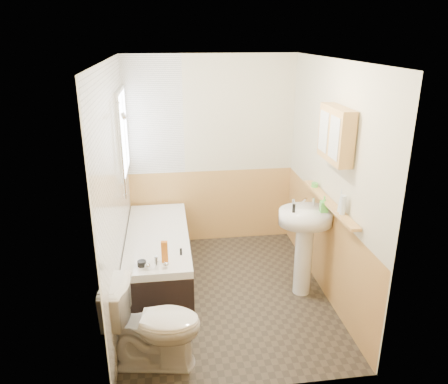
{
  "coord_description": "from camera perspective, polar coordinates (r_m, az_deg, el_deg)",
  "views": [
    {
      "loc": [
        -0.59,
        -4.14,
        2.74
      ],
      "look_at": [
        0.0,
        0.15,
        1.15
      ],
      "focal_mm": 35.0,
      "sensor_mm": 36.0,
      "label": 1
    }
  ],
  "objects": [
    {
      "name": "green_bottle",
      "position": [
        4.3,
        15.0,
        -0.97
      ],
      "size": [
        0.05,
        0.05,
        0.25
      ],
      "primitive_type": "cone",
      "rotation": [
        0.0,
        0.0,
        -0.09
      ],
      "color": "silver",
      "rests_on": "pine_shelf"
    },
    {
      "name": "wall_left",
      "position": [
        4.43,
        -14.1,
        -0.13
      ],
      "size": [
        0.02,
        2.8,
        2.5
      ],
      "primitive_type": "cube",
      "color": "beige",
      "rests_on": "ground"
    },
    {
      "name": "wall_right",
      "position": [
        4.72,
        13.74,
        1.16
      ],
      "size": [
        0.02,
        2.8,
        2.5
      ],
      "primitive_type": "cube",
      "color": "beige",
      "rests_on": "ground"
    },
    {
      "name": "wainscot_front",
      "position": [
        3.6,
        3.54,
        -18.4
      ],
      "size": [
        2.2,
        0.01,
        1.0
      ],
      "primitive_type": "cube",
      "color": "tan",
      "rests_on": "wall_front"
    },
    {
      "name": "wainscot_right",
      "position": [
        5.0,
        12.79,
        -7.01
      ],
      "size": [
        0.01,
        2.8,
        1.0
      ],
      "primitive_type": "cube",
      "color": "tan",
      "rests_on": "wall_right"
    },
    {
      "name": "wainscot_back",
      "position": [
        5.99,
        -1.62,
        -1.79
      ],
      "size": [
        2.2,
        0.01,
        1.0
      ],
      "primitive_type": "cube",
      "color": "tan",
      "rests_on": "wall_back"
    },
    {
      "name": "tile_cladding_left",
      "position": [
        4.43,
        -13.82,
        -0.11
      ],
      "size": [
        0.01,
        2.8,
        2.5
      ],
      "primitive_type": "cube",
      "color": "white",
      "rests_on": "wall_left"
    },
    {
      "name": "toilet",
      "position": [
        3.93,
        -9.12,
        -16.68
      ],
      "size": [
        0.88,
        0.58,
        0.8
      ],
      "primitive_type": "imported",
      "rotation": [
        0.0,
        0.0,
        1.41
      ],
      "color": "white",
      "rests_on": "floor"
    },
    {
      "name": "pine_shelf",
      "position": [
        4.59,
        13.54,
        -1.35
      ],
      "size": [
        0.1,
        1.35,
        0.03
      ],
      "primitive_type": "cube",
      "color": "tan",
      "rests_on": "wall_right"
    },
    {
      "name": "window",
      "position": [
        5.23,
        -12.97,
        7.61
      ],
      "size": [
        0.03,
        0.79,
        0.99
      ],
      "color": "white",
      "rests_on": "wall_left"
    },
    {
      "name": "floor",
      "position": [
        5.0,
        0.24,
        -13.07
      ],
      "size": [
        2.8,
        2.8,
        0.0
      ],
      "primitive_type": "plane",
      "color": "#2B261F",
      "rests_on": "ground"
    },
    {
      "name": "black_jar",
      "position": [
        4.97,
        11.77,
        0.93
      ],
      "size": [
        0.08,
        0.08,
        0.05
      ],
      "primitive_type": "cylinder",
      "rotation": [
        0.0,
        0.0,
        0.14
      ],
      "color": "#59C647",
      "rests_on": "pine_shelf"
    },
    {
      "name": "tile_return_back",
      "position": [
        5.61,
        -9.23,
        9.75
      ],
      "size": [
        0.75,
        0.01,
        1.5
      ],
      "primitive_type": "cube",
      "color": "white",
      "rests_on": "wall_back"
    },
    {
      "name": "cream_jar",
      "position": [
        4.42,
        -10.69,
        -9.16
      ],
      "size": [
        0.09,
        0.09,
        0.05
      ],
      "primitive_type": "cylinder",
      "rotation": [
        0.0,
        0.0,
        -0.02
      ],
      "color": "black",
      "rests_on": "bathtub"
    },
    {
      "name": "ceiling",
      "position": [
        4.19,
        0.29,
        16.88
      ],
      "size": [
        2.8,
        2.8,
        0.0
      ],
      "primitive_type": "plane",
      "rotation": [
        3.14,
        0.0,
        0.0
      ],
      "color": "white",
      "rests_on": "ground"
    },
    {
      "name": "sink",
      "position": [
        4.76,
        10.51,
        -5.5
      ],
      "size": [
        0.58,
        0.47,
        1.11
      ],
      "rotation": [
        0.0,
        0.0,
        0.19
      ],
      "color": "white",
      "rests_on": "floor"
    },
    {
      "name": "bathtub",
      "position": [
        5.19,
        -8.54,
        -8.13
      ],
      "size": [
        0.7,
        1.8,
        0.71
      ],
      "color": "black",
      "rests_on": "floor"
    },
    {
      "name": "soap_bottle",
      "position": [
        4.62,
        12.89,
        -2.09
      ],
      "size": [
        0.1,
        0.18,
        0.08
      ],
      "primitive_type": "imported",
      "rotation": [
        0.0,
        0.0,
        -0.14
      ],
      "color": "#59C647",
      "rests_on": "sink"
    },
    {
      "name": "wall_front",
      "position": [
        3.16,
        3.92,
        -7.97
      ],
      "size": [
        2.2,
        0.02,
        2.5
      ],
      "primitive_type": "cube",
      "color": "beige",
      "rests_on": "ground"
    },
    {
      "name": "medicine_cabinet",
      "position": [
        4.3,
        14.39,
        7.29
      ],
      "size": [
        0.15,
        0.58,
        0.52
      ],
      "color": "tan",
      "rests_on": "wall_right"
    },
    {
      "name": "orange_bottle",
      "position": [
        4.56,
        -5.64,
        -7.77
      ],
      "size": [
        0.03,
        0.03,
        0.07
      ],
      "primitive_type": "cylinder",
      "rotation": [
        0.0,
        0.0,
        0.37
      ],
      "color": "black",
      "rests_on": "bathtub"
    },
    {
      "name": "shower_riser",
      "position": [
        4.7,
        -13.16,
        6.46
      ],
      "size": [
        0.1,
        0.07,
        1.08
      ],
      "color": "silver",
      "rests_on": "wall_left"
    },
    {
      "name": "clear_bottle",
      "position": [
        4.55,
        9.1,
        -2.11
      ],
      "size": [
        0.04,
        0.04,
        0.09
      ],
      "primitive_type": "cylinder",
      "rotation": [
        0.0,
        0.0,
        -0.22
      ],
      "color": "black",
      "rests_on": "sink"
    },
    {
      "name": "foam_can",
      "position": [
        4.26,
        15.26,
        -1.63
      ],
      "size": [
        0.07,
        0.07,
        0.19
      ],
      "primitive_type": "cylinder",
      "rotation": [
        0.0,
        0.0,
        0.18
      ],
      "color": "silver",
      "rests_on": "pine_shelf"
    },
    {
      "name": "wall_back",
      "position": [
        5.78,
        -1.72,
        5.2
      ],
      "size": [
        2.2,
        0.02,
        2.5
      ],
      "primitive_type": "cube",
      "color": "beige",
      "rests_on": "ground"
    },
    {
      "name": "blue_gel",
      "position": [
        4.42,
        -7.76,
        -7.75
      ],
      "size": [
        0.07,
        0.05,
        0.23
      ],
      "primitive_type": "cube",
      "rotation": [
        0.0,
        0.0,
        -0.12
      ],
      "color": "orange",
      "rests_on": "bathtub"
    }
  ]
}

